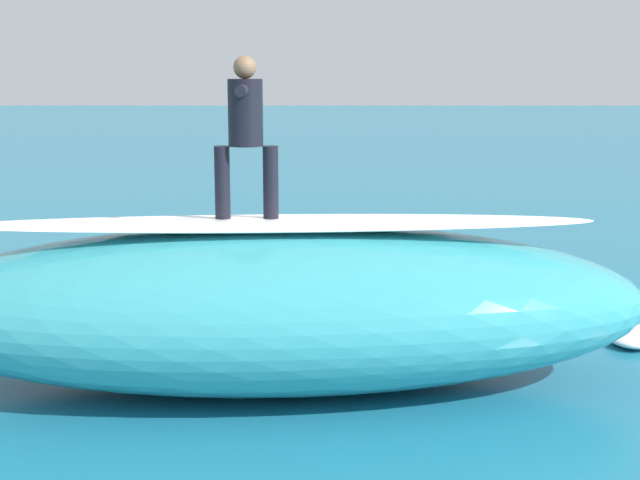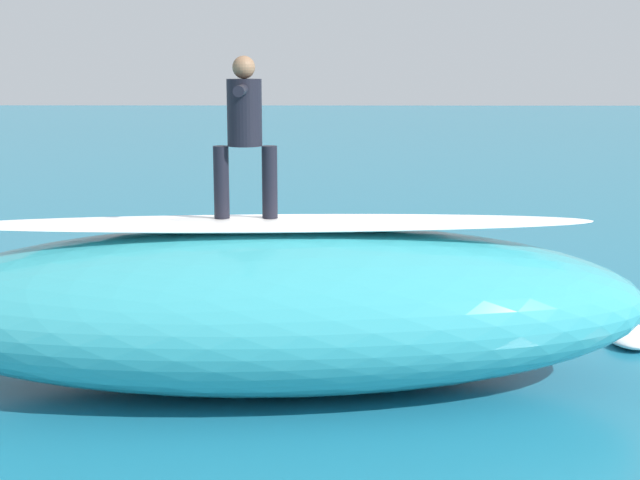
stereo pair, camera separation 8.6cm
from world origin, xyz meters
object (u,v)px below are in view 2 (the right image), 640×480
surfboard_riding (246,223)px  surfer_riding (245,125)px  surfboard_paddling (377,317)px  surfer_paddling (381,307)px

surfboard_riding → surfer_riding: surfer_riding is taller
surfboard_paddling → surfer_paddling: bearing=-180.0°
surfer_riding → surfboard_paddling: surfer_riding is taller
surfboard_riding → surfboard_paddling: size_ratio=0.85×
surfer_riding → surfer_paddling: size_ratio=0.87×
surfboard_paddling → surfer_riding: bearing=134.1°
surfboard_paddling → surfer_paddling: size_ratio=1.30×
surfer_riding → surfboard_riding: bearing=0.0°
surfer_riding → surfboard_paddling: bearing=-122.7°
surfboard_riding → surfer_paddling: size_ratio=1.10×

